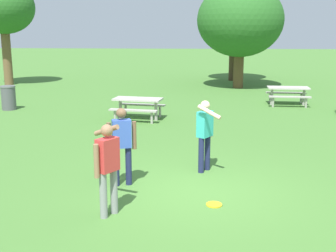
% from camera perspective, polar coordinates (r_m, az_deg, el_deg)
% --- Properties ---
extents(ground_plane, '(120.00, 120.00, 0.00)m').
position_cam_1_polar(ground_plane, '(9.00, 3.71, -8.41)').
color(ground_plane, '#447530').
extents(person_thrower, '(0.55, 0.83, 1.64)m').
position_cam_1_polar(person_thrower, '(9.94, 4.85, -0.58)').
color(person_thrower, '#1E234C').
rests_on(person_thrower, ground).
extents(person_catcher, '(0.55, 0.83, 1.64)m').
position_cam_1_polar(person_catcher, '(7.64, -7.88, -4.75)').
color(person_catcher, gray).
rests_on(person_catcher, ground).
extents(person_bystander, '(0.59, 0.32, 1.64)m').
position_cam_1_polar(person_bystander, '(9.08, -6.01, -2.01)').
color(person_bystander, '#1E234C').
rests_on(person_bystander, ground).
extents(frisbee, '(0.30, 0.30, 0.03)m').
position_cam_1_polar(frisbee, '(8.35, 5.99, -10.09)').
color(frisbee, yellow).
rests_on(frisbee, ground).
extents(picnic_table_near, '(1.90, 1.67, 0.77)m').
position_cam_1_polar(picnic_table_near, '(15.69, -3.92, 2.86)').
color(picnic_table_near, '#B2ADA3').
rests_on(picnic_table_near, ground).
extents(picnic_table_far, '(1.77, 1.51, 0.77)m').
position_cam_1_polar(picnic_table_far, '(19.29, 15.29, 4.28)').
color(picnic_table_far, '#B2ADA3').
rests_on(picnic_table_far, ground).
extents(trash_can_further_along, '(0.59, 0.59, 0.96)m').
position_cam_1_polar(trash_can_further_along, '(18.70, -19.96, 3.46)').
color(trash_can_further_along, '#515156').
rests_on(trash_can_further_along, ground).
extents(tree_tall_left, '(3.45, 3.45, 5.78)m').
position_cam_1_polar(tree_tall_left, '(26.83, -20.58, 14.09)').
color(tree_tall_left, brown).
rests_on(tree_tall_left, ground).
extents(tree_broad_center, '(3.87, 3.87, 5.71)m').
position_cam_1_polar(tree_broad_center, '(27.59, 8.63, 14.20)').
color(tree_broad_center, '#4C3823').
rests_on(tree_broad_center, ground).
extents(tree_far_right, '(4.55, 4.55, 5.54)m').
position_cam_1_polar(tree_far_right, '(24.15, 9.33, 13.36)').
color(tree_far_right, brown).
rests_on(tree_far_right, ground).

